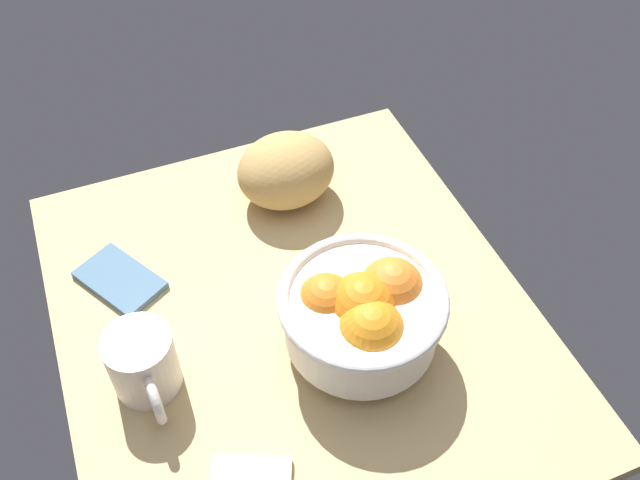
{
  "coord_description": "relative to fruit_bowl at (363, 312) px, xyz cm",
  "views": [
    {
      "loc": [
        -54.54,
        17.98,
        79.19
      ],
      "look_at": [
        6.83,
        -6.6,
        5.0
      ],
      "focal_mm": 39.36,
      "sensor_mm": 36.0,
      "label": 1
    }
  ],
  "objects": [
    {
      "name": "ground_plane",
      "position": [
        8.34,
        6.36,
        -8.72
      ],
      "size": [
        72.29,
        63.34,
        3.0
      ],
      "primitive_type": "cube",
      "color": "tan"
    },
    {
      "name": "fruit_bowl",
      "position": [
        0.0,
        0.0,
        0.0
      ],
      "size": [
        21.43,
        21.43,
        12.73
      ],
      "color": "white",
      "rests_on": "ground"
    },
    {
      "name": "bread_loaf",
      "position": [
        30.27,
        -0.58,
        -1.82
      ],
      "size": [
        15.23,
        16.93,
        10.79
      ],
      "primitive_type": "ellipsoid",
      "rotation": [
        0.0,
        0.0,
        1.69
      ],
      "color": "tan",
      "rests_on": "ground"
    },
    {
      "name": "napkin_spare",
      "position": [
        22.46,
        27.76,
        -6.7
      ],
      "size": [
        14.4,
        12.63,
        1.03
      ],
      "primitive_type": "cube",
      "rotation": [
        0.0,
        0.0,
        0.53
      ],
      "color": "slate",
      "rests_on": "ground"
    },
    {
      "name": "mug",
      "position": [
        4.41,
        27.47,
        -2.51
      ],
      "size": [
        12.98,
        8.53,
        9.41
      ],
      "color": "silver",
      "rests_on": "ground"
    }
  ]
}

